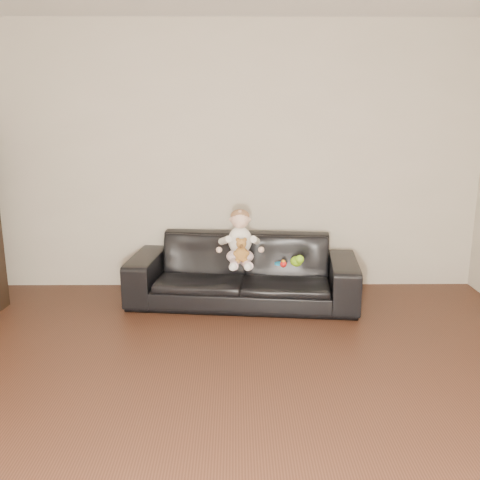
{
  "coord_description": "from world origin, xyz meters",
  "views": [
    {
      "loc": [
        0.08,
        -2.52,
        1.77
      ],
      "look_at": [
        0.12,
        2.15,
        0.62
      ],
      "focal_mm": 40.0,
      "sensor_mm": 36.0,
      "label": 1
    }
  ],
  "objects_px": {
    "sofa": "(243,270)",
    "toy_blue_disc": "(280,264)",
    "baby": "(240,240)",
    "teddy_bear": "(241,250)",
    "toy_rattle": "(283,264)",
    "toy_green": "(296,261)"
  },
  "relations": [
    {
      "from": "sofa",
      "to": "toy_blue_disc",
      "type": "xyz_separation_m",
      "value": [
        0.33,
        -0.14,
        0.1
      ]
    },
    {
      "from": "baby",
      "to": "teddy_bear",
      "type": "relative_size",
      "value": 2.31
    },
    {
      "from": "toy_rattle",
      "to": "toy_blue_disc",
      "type": "relative_size",
      "value": 0.63
    },
    {
      "from": "teddy_bear",
      "to": "toy_green",
      "type": "relative_size",
      "value": 1.65
    },
    {
      "from": "toy_green",
      "to": "baby",
      "type": "bearing_deg",
      "value": 171.04
    },
    {
      "from": "sofa",
      "to": "teddy_bear",
      "type": "relative_size",
      "value": 9.69
    },
    {
      "from": "toy_rattle",
      "to": "toy_blue_disc",
      "type": "distance_m",
      "value": 0.1
    },
    {
      "from": "baby",
      "to": "teddy_bear",
      "type": "height_order",
      "value": "baby"
    },
    {
      "from": "toy_rattle",
      "to": "teddy_bear",
      "type": "bearing_deg",
      "value": -174.37
    },
    {
      "from": "teddy_bear",
      "to": "toy_blue_disc",
      "type": "relative_size",
      "value": 2.25
    },
    {
      "from": "teddy_bear",
      "to": "sofa",
      "type": "bearing_deg",
      "value": 91.45
    },
    {
      "from": "toy_blue_disc",
      "to": "baby",
      "type": "bearing_deg",
      "value": 176.73
    },
    {
      "from": "toy_green",
      "to": "teddy_bear",
      "type": "bearing_deg",
      "value": -171.64
    },
    {
      "from": "sofa",
      "to": "baby",
      "type": "height_order",
      "value": "baby"
    },
    {
      "from": "baby",
      "to": "toy_rattle",
      "type": "height_order",
      "value": "baby"
    },
    {
      "from": "sofa",
      "to": "teddy_bear",
      "type": "distance_m",
      "value": 0.38
    },
    {
      "from": "sofa",
      "to": "toy_blue_disc",
      "type": "distance_m",
      "value": 0.37
    },
    {
      "from": "sofa",
      "to": "baby",
      "type": "relative_size",
      "value": 4.2
    },
    {
      "from": "baby",
      "to": "toy_green",
      "type": "relative_size",
      "value": 3.81
    },
    {
      "from": "teddy_bear",
      "to": "toy_rattle",
      "type": "bearing_deg",
      "value": 11.18
    },
    {
      "from": "teddy_bear",
      "to": "toy_blue_disc",
      "type": "xyz_separation_m",
      "value": [
        0.35,
        0.13,
        -0.16
      ]
    },
    {
      "from": "toy_green",
      "to": "toy_blue_disc",
      "type": "relative_size",
      "value": 1.36
    }
  ]
}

